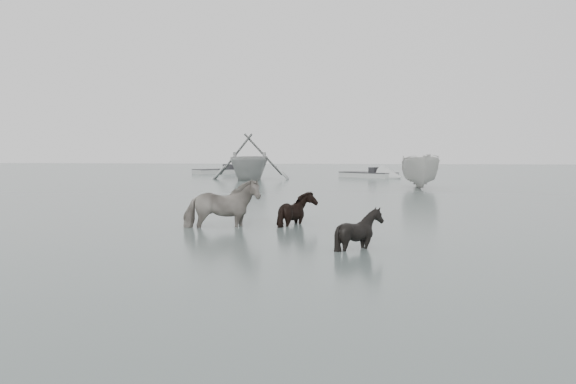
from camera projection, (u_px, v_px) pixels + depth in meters
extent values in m
plane|color=#4F5E59|center=(297.00, 236.00, 15.13)|extent=(140.00, 140.00, 0.00)
imported|color=black|center=(221.00, 196.00, 16.68)|extent=(2.15, 1.40, 1.67)
imported|color=black|center=(298.00, 201.00, 17.26)|extent=(1.17, 1.34, 1.28)
imported|color=black|center=(359.00, 221.00, 13.18)|extent=(1.06, 0.95, 1.16)
imported|color=#AAADAB|center=(250.00, 156.00, 42.06)|extent=(5.32, 6.12, 3.17)
imported|color=beige|center=(421.00, 170.00, 33.09)|extent=(1.87, 4.94, 1.91)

